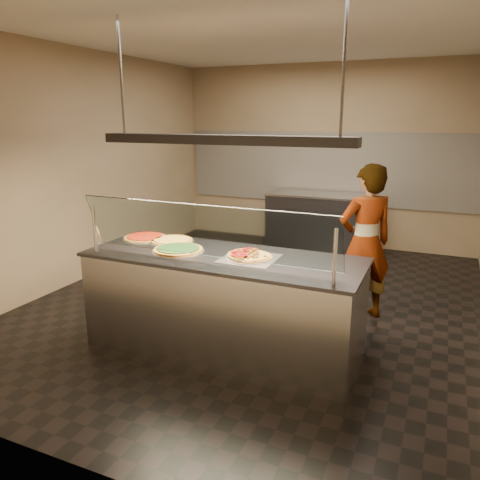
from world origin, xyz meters
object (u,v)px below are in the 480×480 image
at_px(perforated_tray, 250,258).
at_px(heat_lamp_housing, 222,140).
at_px(prep_table, 319,222).
at_px(half_pizza_sausage, 259,257).
at_px(worker, 365,243).
at_px(pizza_spatula, 175,243).
at_px(serving_counter, 223,303).
at_px(pizza_cheese, 172,240).
at_px(pizza_tomato, 145,237).
at_px(half_pizza_pepperoni, 240,254).
at_px(pizza_spinach, 178,249).
at_px(sneeze_guard, 204,232).

bearing_deg(perforated_tray, heat_lamp_housing, -179.82).
bearing_deg(perforated_tray, prep_table, 94.77).
bearing_deg(half_pizza_sausage, worker, 61.31).
bearing_deg(perforated_tray, pizza_spatula, 173.08).
height_order(serving_counter, heat_lamp_housing, heat_lamp_housing).
height_order(pizza_cheese, heat_lamp_housing, heat_lamp_housing).
bearing_deg(pizza_tomato, half_pizza_sausage, -9.39).
distance_m(pizza_spatula, heat_lamp_housing, 1.14).
relative_size(perforated_tray, pizza_tomato, 1.06).
relative_size(serving_counter, half_pizza_pepperoni, 6.46).
xyz_separation_m(half_pizza_pepperoni, half_pizza_sausage, (0.18, 0.00, -0.01)).
distance_m(pizza_spinach, pizza_tomato, 0.61).
height_order(serving_counter, pizza_spatula, pizza_spatula).
bearing_deg(perforated_tray, half_pizza_pepperoni, -179.36).
xyz_separation_m(serving_counter, sneeze_guard, (-0.00, -0.34, 0.76)).
bearing_deg(worker, sneeze_guard, 19.22).
relative_size(half_pizza_pepperoni, prep_table, 0.23).
xyz_separation_m(pizza_tomato, worker, (2.05, 1.07, -0.10)).
distance_m(pizza_cheese, prep_table, 3.65).
bearing_deg(serving_counter, pizza_spatula, 169.81).
distance_m(pizza_cheese, worker, 2.03).
distance_m(half_pizza_pepperoni, prep_table, 3.83).
relative_size(half_pizza_sausage, pizza_tomato, 0.88).
distance_m(perforated_tray, heat_lamp_housing, 1.05).
bearing_deg(pizza_spinach, pizza_tomato, 154.34).
relative_size(half_pizza_pepperoni, pizza_spinach, 0.80).
bearing_deg(serving_counter, half_pizza_sausage, 0.06).
xyz_separation_m(serving_counter, pizza_tomato, (-0.99, 0.22, 0.48)).
relative_size(perforated_tray, half_pizza_sausage, 1.21).
bearing_deg(sneeze_guard, half_pizza_pepperoni, 64.02).
bearing_deg(pizza_tomato, pizza_cheese, 0.39).
height_order(half_pizza_sausage, heat_lamp_housing, heat_lamp_housing).
bearing_deg(pizza_cheese, pizza_spatula, -47.64).
height_order(worker, heat_lamp_housing, heat_lamp_housing).
distance_m(sneeze_guard, pizza_tomato, 1.18).
distance_m(serving_counter, pizza_cheese, 0.85).
xyz_separation_m(pizza_tomato, prep_table, (0.94, 3.57, -0.48)).
relative_size(pizza_tomato, worker, 0.26).
distance_m(half_pizza_sausage, worker, 1.47).
xyz_separation_m(sneeze_guard, pizza_cheese, (-0.67, 0.57, -0.28)).
height_order(perforated_tray, worker, worker).
relative_size(perforated_tray, pizza_spinach, 0.97).
height_order(serving_counter, half_pizza_pepperoni, half_pizza_pepperoni).
distance_m(worker, heat_lamp_housing, 2.00).
relative_size(perforated_tray, prep_table, 0.28).
bearing_deg(heat_lamp_housing, worker, 50.66).
bearing_deg(half_pizza_pepperoni, heat_lamp_housing, 179.92).
bearing_deg(half_pizza_pepperoni, half_pizza_sausage, 0.19).
relative_size(serving_counter, pizza_tomato, 5.67).
height_order(sneeze_guard, pizza_cheese, sneeze_guard).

